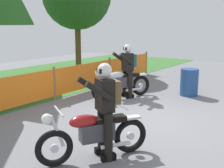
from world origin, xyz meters
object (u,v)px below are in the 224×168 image
at_px(motorcycle_trailing, 94,134).
at_px(oil_drum, 189,82).
at_px(rider_lead, 128,68).
at_px(motorcycle_lead, 121,83).
at_px(rider_trailing, 105,105).

height_order(motorcycle_trailing, oil_drum, motorcycle_trailing).
relative_size(motorcycle_trailing, rider_lead, 1.06).
height_order(motorcycle_lead, rider_lead, rider_lead).
relative_size(motorcycle_lead, rider_trailing, 1.15).
bearing_deg(rider_lead, rider_trailing, 53.28).
bearing_deg(motorcycle_trailing, rider_trailing, -179.49).
bearing_deg(motorcycle_trailing, motorcycle_lead, -121.26).
bearing_deg(motorcycle_trailing, oil_drum, -144.89).
relative_size(motorcycle_trailing, rider_trailing, 1.06).
xyz_separation_m(rider_lead, oil_drum, (1.38, -1.51, -0.51)).
xyz_separation_m(motorcycle_lead, rider_trailing, (-3.60, -2.08, 0.47)).
distance_m(motorcycle_lead, rider_trailing, 4.18).
bearing_deg(motorcycle_lead, oil_drum, 160.38).
bearing_deg(motorcycle_lead, rider_lead, -179.49).
relative_size(motorcycle_trailing, oil_drum, 2.04).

